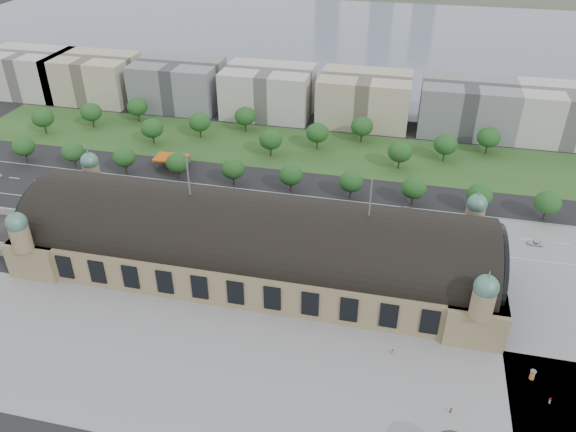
% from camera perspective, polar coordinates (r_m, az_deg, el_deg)
% --- Properties ---
extents(ground, '(900.00, 900.00, 0.00)m').
position_cam_1_polar(ground, '(183.53, -3.35, -5.42)').
color(ground, black).
rests_on(ground, ground).
extents(station, '(150.00, 48.40, 44.30)m').
position_cam_1_polar(station, '(177.50, -3.45, -2.78)').
color(station, '#897655').
rests_on(station, ground).
extents(plaza_south, '(190.00, 48.00, 0.12)m').
position_cam_1_polar(plaza_south, '(150.25, -4.27, -15.91)').
color(plaza_south, gray).
rests_on(plaza_south, ground).
extents(road_slab, '(260.00, 26.00, 0.10)m').
position_cam_1_polar(road_slab, '(218.76, -5.69, 1.20)').
color(road_slab, black).
rests_on(road_slab, ground).
extents(grass_belt, '(300.00, 45.00, 0.10)m').
position_cam_1_polar(grass_belt, '(264.22, -0.99, 7.03)').
color(grass_belt, '#254E1F').
rests_on(grass_belt, ground).
extents(petrol_station, '(14.00, 13.00, 5.05)m').
position_cam_1_polar(petrol_station, '(251.12, -11.23, 5.75)').
color(petrol_station, '#D2510C').
rests_on(petrol_station, ground).
extents(lake, '(700.00, 320.00, 0.08)m').
position_cam_1_polar(lake, '(453.54, 7.42, 17.47)').
color(lake, slate).
rests_on(lake, ground).
extents(office_0, '(45.00, 32.00, 24.00)m').
position_cam_1_polar(office_0, '(359.84, -24.74, 13.08)').
color(office_0, '#B7B5AD').
rests_on(office_0, ground).
extents(office_1, '(45.00, 32.00, 24.00)m').
position_cam_1_polar(office_1, '(337.72, -19.11, 13.13)').
color(office_1, '#B9AE92').
rests_on(office_1, ground).
extents(office_2, '(45.00, 32.00, 24.00)m').
position_cam_1_polar(office_2, '(315.05, -11.07, 12.99)').
color(office_2, gray).
rests_on(office_2, ground).
extents(office_3, '(45.00, 32.00, 24.00)m').
position_cam_1_polar(office_3, '(299.10, -2.01, 12.53)').
color(office_3, '#B7B5AD').
rests_on(office_3, ground).
extents(office_4, '(45.00, 32.00, 24.00)m').
position_cam_1_polar(office_4, '(290.98, 7.77, 11.70)').
color(office_4, '#B9AE92').
rests_on(office_4, ground).
extents(office_5, '(45.00, 32.00, 24.00)m').
position_cam_1_polar(office_5, '(291.33, 17.73, 10.50)').
color(office_5, gray).
rests_on(office_5, ground).
extents(office_6, '(45.00, 32.00, 24.00)m').
position_cam_1_polar(office_6, '(298.89, 26.38, 9.20)').
color(office_6, '#B7B5AD').
rests_on(office_6, ground).
extents(tree_row_0, '(9.60, 9.60, 11.52)m').
position_cam_1_polar(tree_row_0, '(272.77, -25.29, 6.40)').
color(tree_row_0, '#2D2116').
rests_on(tree_row_0, ground).
extents(tree_row_1, '(9.60, 9.60, 11.52)m').
position_cam_1_polar(tree_row_1, '(259.15, -21.02, 6.11)').
color(tree_row_1, '#2D2116').
rests_on(tree_row_1, ground).
extents(tree_row_2, '(9.60, 9.60, 11.52)m').
position_cam_1_polar(tree_row_2, '(247.11, -16.31, 5.75)').
color(tree_row_2, '#2D2116').
rests_on(tree_row_2, ground).
extents(tree_row_3, '(9.60, 9.60, 11.52)m').
position_cam_1_polar(tree_row_3, '(236.90, -11.15, 5.31)').
color(tree_row_3, '#2D2116').
rests_on(tree_row_3, ground).
extents(tree_row_4, '(9.60, 9.60, 11.52)m').
position_cam_1_polar(tree_row_4, '(228.77, -5.60, 4.79)').
color(tree_row_4, '#2D2116').
rests_on(tree_row_4, ground).
extents(tree_row_5, '(9.60, 9.60, 11.52)m').
position_cam_1_polar(tree_row_5, '(222.93, 0.30, 4.18)').
color(tree_row_5, '#2D2116').
rests_on(tree_row_5, ground).
extents(tree_row_6, '(9.60, 9.60, 11.52)m').
position_cam_1_polar(tree_row_6, '(219.57, 6.43, 3.51)').
color(tree_row_6, '#2D2116').
rests_on(tree_row_6, ground).
extents(tree_row_7, '(9.60, 9.60, 11.52)m').
position_cam_1_polar(tree_row_7, '(218.81, 12.67, 2.78)').
color(tree_row_7, '#2D2116').
rests_on(tree_row_7, ground).
extents(tree_row_8, '(9.60, 9.60, 11.52)m').
position_cam_1_polar(tree_row_8, '(220.67, 18.87, 2.02)').
color(tree_row_8, '#2D2116').
rests_on(tree_row_8, ground).
extents(tree_row_9, '(9.60, 9.60, 11.52)m').
position_cam_1_polar(tree_row_9, '(225.09, 24.89, 1.26)').
color(tree_row_9, '#2D2116').
rests_on(tree_row_9, ground).
extents(tree_belt_0, '(10.40, 10.40, 12.48)m').
position_cam_1_polar(tree_belt_0, '(300.15, -23.65, 9.12)').
color(tree_belt_0, '#2D2116').
rests_on(tree_belt_0, ground).
extents(tree_belt_1, '(10.40, 10.40, 12.48)m').
position_cam_1_polar(tree_belt_1, '(298.94, -19.37, 9.93)').
color(tree_belt_1, '#2D2116').
rests_on(tree_belt_1, ground).
extents(tree_belt_2, '(10.40, 10.40, 12.48)m').
position_cam_1_polar(tree_belt_2, '(299.42, -15.06, 10.68)').
color(tree_belt_2, '#2D2116').
rests_on(tree_belt_2, ground).
extents(tree_belt_3, '(10.40, 10.40, 12.48)m').
position_cam_1_polar(tree_belt_3, '(271.34, -13.65, 8.66)').
color(tree_belt_3, '#2D2116').
rests_on(tree_belt_3, ground).
extents(tree_belt_4, '(10.40, 10.40, 12.48)m').
position_cam_1_polar(tree_belt_4, '(273.98, -8.96, 9.41)').
color(tree_belt_4, '#2D2116').
rests_on(tree_belt_4, ground).
extents(tree_belt_5, '(10.40, 10.40, 12.48)m').
position_cam_1_polar(tree_belt_5, '(278.42, -4.37, 10.08)').
color(tree_belt_5, '#2D2116').
rests_on(tree_belt_5, ground).
extents(tree_belt_6, '(10.40, 10.40, 12.48)m').
position_cam_1_polar(tree_belt_6, '(252.30, -1.77, 7.78)').
color(tree_belt_6, '#2D2116').
rests_on(tree_belt_6, ground).
extents(tree_belt_7, '(10.40, 10.40, 12.48)m').
position_cam_1_polar(tree_belt_7, '(259.35, 3.01, 8.44)').
color(tree_belt_7, '#2D2116').
rests_on(tree_belt_7, ground).
extents(tree_belt_8, '(10.40, 10.40, 12.48)m').
position_cam_1_polar(tree_belt_8, '(268.10, 7.52, 9.02)').
color(tree_belt_8, '#2D2116').
rests_on(tree_belt_8, ground).
extents(tree_belt_9, '(10.40, 10.40, 12.48)m').
position_cam_1_polar(tree_belt_9, '(245.32, 11.31, 6.41)').
color(tree_belt_9, '#2D2116').
rests_on(tree_belt_9, ground).
extents(tree_belt_10, '(10.40, 10.40, 12.48)m').
position_cam_1_polar(tree_belt_10, '(256.82, 15.71, 7.01)').
color(tree_belt_10, '#2D2116').
rests_on(tree_belt_10, ground).
extents(tree_belt_11, '(10.40, 10.40, 12.48)m').
position_cam_1_polar(tree_belt_11, '(269.71, 19.72, 7.52)').
color(tree_belt_11, '#2D2116').
rests_on(tree_belt_11, ground).
extents(traffic_car_1, '(4.62, 1.72, 1.51)m').
position_cam_1_polar(traffic_car_1, '(241.09, -17.20, 3.13)').
color(traffic_car_1, gray).
rests_on(traffic_car_1, ground).
extents(traffic_car_2, '(5.17, 2.80, 1.38)m').
position_cam_1_polar(traffic_car_2, '(227.87, -12.77, 2.06)').
color(traffic_car_2, black).
rests_on(traffic_car_2, ground).
extents(traffic_car_3, '(4.89, 2.40, 1.37)m').
position_cam_1_polar(traffic_car_3, '(227.24, -6.20, 2.62)').
color(traffic_car_3, maroon).
rests_on(traffic_car_3, ground).
extents(traffic_car_4, '(4.21, 2.06, 1.38)m').
position_cam_1_polar(traffic_car_4, '(207.39, -1.16, -0.28)').
color(traffic_car_4, '#181741').
rests_on(traffic_car_4, ground).
extents(traffic_car_5, '(4.70, 1.82, 1.52)m').
position_cam_1_polar(traffic_car_5, '(217.94, 12.02, 0.71)').
color(traffic_car_5, slate).
rests_on(traffic_car_5, ground).
extents(traffic_car_6, '(5.22, 2.61, 1.42)m').
position_cam_1_polar(traffic_car_6, '(212.04, 23.79, -2.54)').
color(traffic_car_6, silver).
rests_on(traffic_car_6, ground).
extents(parked_car_0, '(4.36, 3.85, 1.43)m').
position_cam_1_polar(parked_car_0, '(218.79, -16.20, 0.20)').
color(parked_car_0, black).
rests_on(parked_car_0, ground).
extents(parked_car_1, '(6.44, 5.10, 1.63)m').
position_cam_1_polar(parked_car_1, '(232.04, -20.77, 1.26)').
color(parked_car_1, maroon).
rests_on(parked_car_1, ground).
extents(parked_car_2, '(4.74, 3.35, 1.28)m').
position_cam_1_polar(parked_car_2, '(219.22, -16.39, 0.20)').
color(parked_car_2, '#192146').
rests_on(parked_car_2, ground).
extents(parked_car_3, '(4.80, 3.23, 1.52)m').
position_cam_1_polar(parked_car_3, '(217.06, -14.59, 0.20)').
color(parked_car_3, slate).
rests_on(parked_car_3, ground).
extents(parked_car_4, '(4.23, 3.01, 1.32)m').
position_cam_1_polar(parked_car_4, '(211.72, -11.21, -0.22)').
color(parked_car_4, silver).
rests_on(parked_car_4, ground).
extents(parked_car_5, '(5.12, 3.70, 1.29)m').
position_cam_1_polar(parked_car_5, '(208.23, -9.82, -0.66)').
color(parked_car_5, gray).
rests_on(parked_car_5, ground).
extents(parked_car_6, '(5.12, 4.39, 1.41)m').
position_cam_1_polar(parked_car_6, '(211.54, -9.60, -0.06)').
color(parked_car_6, black).
rests_on(parked_car_6, ground).
extents(bus_west, '(12.61, 2.99, 3.51)m').
position_cam_1_polar(bus_west, '(208.87, -2.07, 0.31)').
color(bus_west, red).
rests_on(bus_west, ground).
extents(bus_mid, '(12.08, 2.84, 3.36)m').
position_cam_1_polar(bus_mid, '(201.78, 1.92, -0.96)').
color(bus_mid, silver).
rests_on(bus_mid, ground).
extents(bus_east, '(12.80, 3.81, 3.52)m').
position_cam_1_polar(bus_east, '(204.47, 4.14, -0.52)').
color(bus_east, beige).
rests_on(bus_east, ground).
extents(advertising_column, '(1.50, 1.50, 2.85)m').
position_cam_1_polar(advertising_column, '(160.69, 23.58, -14.57)').
color(advertising_column, '#CF334C').
rests_on(advertising_column, ground).
extents(pedestrian_0, '(0.87, 0.55, 1.71)m').
position_cam_1_polar(pedestrian_0, '(157.01, 10.56, -13.41)').
color(pedestrian_0, gray).
rests_on(pedestrian_0, ground).
extents(pedestrian_1, '(0.79, 0.80, 1.86)m').
position_cam_1_polar(pedestrian_1, '(146.91, 16.20, -18.45)').
color(pedestrian_1, gray).
rests_on(pedestrian_1, ground).
extents(pedestrian_5, '(0.54, 0.89, 1.78)m').
position_cam_1_polar(pedestrian_5, '(157.12, 25.06, -16.62)').
color(pedestrian_5, gray).
rests_on(pedestrian_5, ground).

